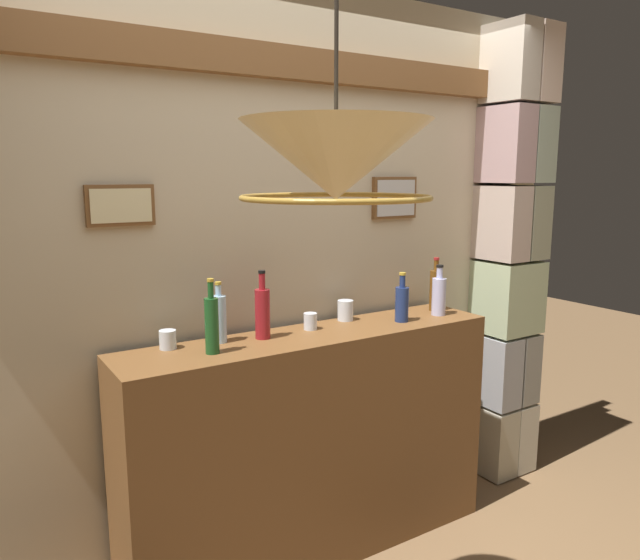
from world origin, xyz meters
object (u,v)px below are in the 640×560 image
Objects in this scene: liquor_bottle_port at (439,295)px; liquor_bottle_rum at (262,312)px; liquor_bottle_scotch at (212,324)px; liquor_bottle_rye at (436,289)px; pendant_lamp at (336,163)px; glass_tumbler_shot at (168,340)px; liquor_bottle_mezcal at (219,318)px; glass_tumbler_highball at (345,310)px; liquor_bottle_whiskey at (402,303)px; glass_tumbler_rocks at (310,321)px.

liquor_bottle_rum is at bearing 174.87° from liquor_bottle_port.
liquor_bottle_scotch is 1.21m from liquor_bottle_port.
liquor_bottle_port is at bearing -123.82° from liquor_bottle_rye.
liquor_bottle_rum is 1.03m from pendant_lamp.
liquor_bottle_port is 1.35m from glass_tumbler_shot.
liquor_bottle_port is 3.31× the size of glass_tumbler_shot.
glass_tumbler_highball is (0.67, 0.03, -0.06)m from liquor_bottle_mezcal.
liquor_bottle_port is (1.21, 0.00, -0.02)m from liquor_bottle_scotch.
liquor_bottle_rye reaches higher than glass_tumbler_shot.
liquor_bottle_whiskey reaches higher than glass_tumbler_shot.
pendant_lamp is (0.23, -0.87, 0.69)m from glass_tumbler_shot.
glass_tumbler_highball is (-0.22, 0.16, -0.04)m from liquor_bottle_whiskey.
liquor_bottle_whiskey is 0.86× the size of liquor_bottle_rye.
glass_tumbler_highball is at bearing 171.81° from liquor_bottle_rye.
glass_tumbler_rocks is at bearing 11.43° from liquor_bottle_scotch.
pendant_lamp is (0.01, -0.85, 0.63)m from liquor_bottle_mezcal.
liquor_bottle_rum is 0.95m from liquor_bottle_port.
liquor_bottle_mezcal is (-1.13, 0.13, 0.00)m from liquor_bottle_port.
pendant_lamp is (0.10, -0.72, 0.61)m from liquor_bottle_scotch.
glass_tumbler_highball is (-0.52, 0.07, -0.06)m from liquor_bottle_rye.
pendant_lamp is (-1.11, -0.72, 0.63)m from liquor_bottle_port.
liquor_bottle_mezcal is at bearing -6.04° from glass_tumbler_shot.
pendant_lamp is at bearing -140.52° from liquor_bottle_whiskey.
liquor_bottle_mezcal is at bearing 173.47° from liquor_bottle_port.
glass_tumbler_shot is (-0.40, 0.07, -0.08)m from liquor_bottle_rum.
liquor_bottle_port is at bearing 1.16° from liquor_bottle_whiskey.
liquor_bottle_rye is (1.27, 0.09, -0.01)m from liquor_bottle_scotch.
liquor_bottle_rum reaches higher than liquor_bottle_mezcal.
liquor_bottle_rye is 3.60× the size of glass_tumbler_shot.
liquor_bottle_whiskey is 1.11m from glass_tumbler_shot.
liquor_bottle_rum is at bearing -13.68° from liquor_bottle_mezcal.
glass_tumbler_highball reaches higher than glass_tumbler_shot.
liquor_bottle_port is at bearing -5.13° from liquor_bottle_rum.
pendant_lamp is (-0.17, -0.80, 0.62)m from liquor_bottle_rum.
liquor_bottle_whiskey is 0.24m from liquor_bottle_port.
liquor_bottle_scotch is 0.77m from glass_tumbler_highball.
liquor_bottle_port is 1.13m from liquor_bottle_mezcal.
pendant_lamp is at bearing -75.17° from glass_tumbler_shot.
liquor_bottle_scotch is at bearing -50.29° from glass_tumbler_shot.
liquor_bottle_port is 2.59× the size of glass_tumbler_highball.
liquor_bottle_scotch is at bearing -123.36° from liquor_bottle_mezcal.
liquor_bottle_whiskey is 3.10× the size of glass_tumbler_shot.
liquor_bottle_rye is at bearing 0.00° from liquor_bottle_rum.
liquor_bottle_rye reaches higher than liquor_bottle_port.
liquor_bottle_scotch is 1.09× the size of liquor_bottle_rye.
liquor_bottle_whiskey is 0.27m from glass_tumbler_highball.
liquor_bottle_rye is (0.30, 0.09, 0.02)m from liquor_bottle_whiskey.
glass_tumbler_rocks is (0.43, -0.03, -0.07)m from liquor_bottle_mezcal.
liquor_bottle_port is 0.70m from glass_tumbler_rocks.
liquor_bottle_rum is at bearing 18.19° from liquor_bottle_scotch.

